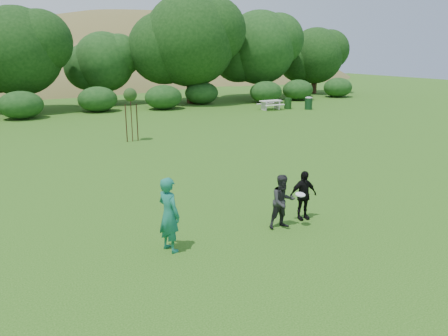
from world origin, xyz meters
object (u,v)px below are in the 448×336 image
object	(u,v)px
player_grey	(283,202)
sapling	(130,96)
player_black	(303,195)
trash_can_lidded	(309,103)
picnic_table	(271,103)
trash_can_near	(288,103)
player_teal	(169,215)

from	to	relation	value
player_grey	sapling	xyz separation A→B (m)	(-0.18, 13.49, 1.66)
player_black	sapling	xyz separation A→B (m)	(-1.08, 13.23, 1.69)
player_black	trash_can_lidded	world-z (taller)	player_black
picnic_table	trash_can_near	bearing A→B (deg)	-9.05
sapling	trash_can_lidded	xyz separation A→B (m)	(16.60, 5.75, -1.88)
player_grey	trash_can_lidded	bearing A→B (deg)	54.24
sapling	trash_can_lidded	distance (m)	17.67
player_teal	sapling	xyz separation A→B (m)	(3.09, 13.34, 1.48)
sapling	player_grey	bearing A→B (deg)	-89.24
player_teal	sapling	size ratio (longest dim) A/B	0.66
player_teal	player_grey	bearing A→B (deg)	-109.33
player_black	trash_can_near	distance (m)	24.59
player_grey	trash_can_lidded	distance (m)	25.29
player_black	trash_can_near	bearing A→B (deg)	62.60
player_teal	player_grey	size ratio (longest dim) A/B	1.23
player_teal	trash_can_lidded	xyz separation A→B (m)	(19.69, 19.09, -0.40)
player_teal	player_grey	xyz separation A→B (m)	(3.27, -0.15, -0.18)
player_teal	trash_can_lidded	size ratio (longest dim) A/B	1.79
player_teal	picnic_table	xyz separation A→B (m)	(16.84, 20.41, -0.42)
sapling	trash_can_near	bearing A→B (deg)	24.05
player_black	player_teal	bearing A→B (deg)	-170.66
player_black	trash_can_lidded	distance (m)	24.52
picnic_table	trash_can_lidded	bearing A→B (deg)	-24.85
player_black	player_grey	bearing A→B (deg)	-156.49
player_black	sapling	distance (m)	13.38
player_black	trash_can_near	size ratio (longest dim) A/B	1.62
player_grey	player_black	world-z (taller)	player_grey
player_teal	player_black	size ratio (longest dim) A/B	1.29
picnic_table	trash_can_lidded	distance (m)	3.14
sapling	picnic_table	xyz separation A→B (m)	(13.75, 7.07, -1.90)
sapling	trash_can_lidded	size ratio (longest dim) A/B	2.71
trash_can_lidded	trash_can_near	bearing A→B (deg)	140.57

